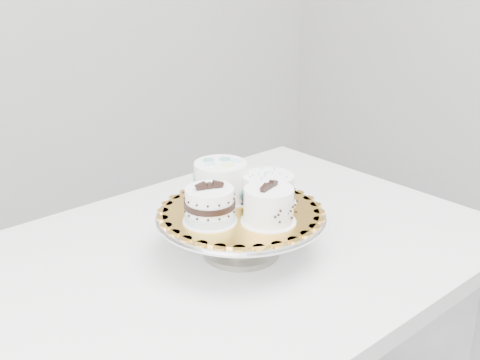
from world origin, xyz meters
TOP-DOWN VIEW (x-y plane):
  - table at (0.02, 0.13)m, footprint 1.27×0.89m
  - cake_stand at (0.06, 0.10)m, footprint 0.34×0.34m
  - cake_board at (0.06, 0.10)m, footprint 0.36×0.36m
  - cake_swirl at (0.07, 0.02)m, footprint 0.12×0.12m
  - cake_banded at (-0.02, 0.09)m, footprint 0.12×0.12m
  - cake_dots at (0.06, 0.17)m, footprint 0.14×0.14m
  - cake_ribbon at (0.13, 0.09)m, footprint 0.12×0.12m

SIDE VIEW (x-z plane):
  - table at x=0.02m, z-range 0.30..1.05m
  - cake_stand at x=0.06m, z-range 0.77..0.86m
  - cake_board at x=0.06m, z-range 0.84..0.85m
  - cake_ribbon at x=0.13m, z-range 0.84..0.91m
  - cake_banded at x=-0.02m, z-range 0.84..0.92m
  - cake_swirl at x=0.07m, z-range 0.84..0.92m
  - cake_dots at x=0.06m, z-range 0.85..0.93m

